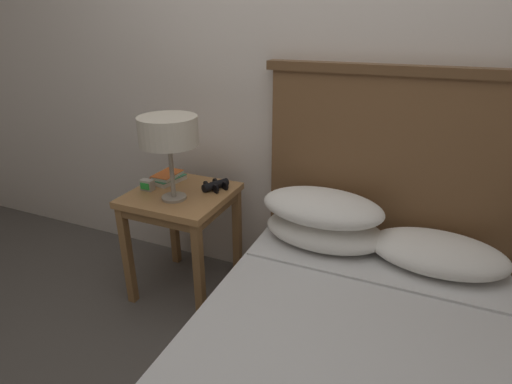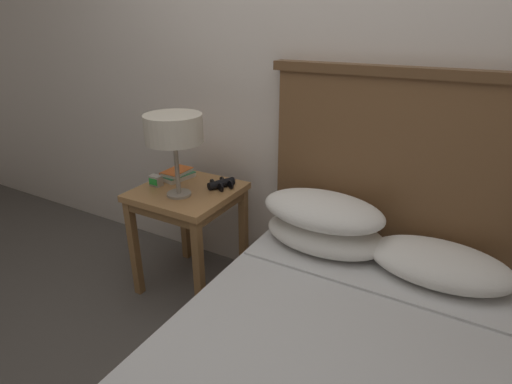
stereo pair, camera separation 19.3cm
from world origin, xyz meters
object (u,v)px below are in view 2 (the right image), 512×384
Objects in this scene: book_on_nightstand at (178,176)px; alarm_clock at (156,181)px; nightstand at (188,204)px; book_stacked_on_top at (177,172)px; table_lamp at (174,130)px; bed at (332,366)px; binoculars_pair at (221,184)px.

book_on_nightstand is 0.15m from alarm_clock.
alarm_clock reaches higher than nightstand.
nightstand is 3.06× the size of book_on_nightstand.
alarm_clock reaches higher than book_stacked_on_top.
book_on_nightstand is (-0.17, 0.19, -0.34)m from table_lamp.
book_stacked_on_top is at bearing 154.42° from bed.
nightstand is at bearing 155.76° from bed.
binoculars_pair reaches higher than nightstand.
binoculars_pair reaches higher than book_on_nightstand.
table_lamp is 0.43m from book_on_nightstand.
alarm_clock is (-0.34, -0.16, 0.01)m from binoculars_pair.
bed is (1.04, -0.47, -0.25)m from nightstand.
bed reaches higher than alarm_clock.
bed is 1.12m from binoculars_pair.
bed is at bearing -25.60° from book_on_nightstand.
table_lamp is 0.39m from alarm_clock.
table_lamp is 0.41m from binoculars_pair.
binoculars_pair is at bearing 25.55° from alarm_clock.
bed is at bearing -33.38° from binoculars_pair.
book_on_nightstand is 0.31m from binoculars_pair.
book_on_nightstand reaches higher than nightstand.
table_lamp is (0.02, -0.09, 0.45)m from nightstand.
book_on_nightstand is 1.18× the size of book_stacked_on_top.
binoculars_pair is (-0.89, 0.58, 0.36)m from bed.
book_on_nightstand is 0.03m from book_stacked_on_top.
bed is at bearing -24.24° from nightstand.
nightstand is 9.12× the size of alarm_clock.
book_stacked_on_top reaches higher than book_on_nightstand.
nightstand is 0.23m from book_stacked_on_top.
book_on_nightstand is at bearing 154.40° from bed.
bed is 26.54× the size of alarm_clock.
table_lamp is 0.41m from book_stacked_on_top.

